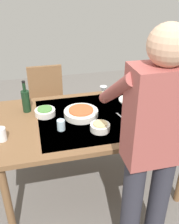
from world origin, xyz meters
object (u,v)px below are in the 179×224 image
at_px(wine_glass_left, 103,91).
at_px(serving_bowl_pasta, 81,113).
at_px(side_bowl_bread, 100,127).
at_px(water_cup_far_left, 61,125).
at_px(side_bowl_salad, 45,112).
at_px(person_server, 152,146).
at_px(dining_table, 90,124).
at_px(wine_bottle, 26,100).
at_px(chair_near, 47,100).
at_px(water_cup_near_left, 1,134).
at_px(dinner_plate_near, 130,100).

xyz_separation_m(wine_glass_left, serving_bowl_pasta, (0.27, 0.25, -0.07)).
height_order(wine_glass_left, serving_bowl_pasta, wine_glass_left).
distance_m(serving_bowl_pasta, side_bowl_bread, 0.28).
distance_m(water_cup_far_left, side_bowl_salad, 0.29).
bearing_deg(person_server, dining_table, -74.51).
distance_m(person_server, side_bowl_bread, 0.59).
xyz_separation_m(dining_table, wine_bottle, (0.53, -0.24, 0.18)).
distance_m(chair_near, wine_glass_left, 0.85).
distance_m(wine_bottle, side_bowl_bread, 0.73).
relative_size(person_server, side_bowl_bread, 10.56).
height_order(water_cup_near_left, water_cup_far_left, water_cup_near_left).
bearing_deg(dinner_plate_near, side_bowl_salad, 6.44).
bearing_deg(person_server, wine_glass_left, -89.72).
height_order(wine_bottle, water_cup_near_left, wine_bottle).
bearing_deg(dinner_plate_near, serving_bowl_pasta, 19.35).
relative_size(dining_table, wine_glass_left, 10.74).
bearing_deg(water_cup_near_left, serving_bowl_pasta, -161.95).
xyz_separation_m(person_server, water_cup_far_left, (0.48, -0.61, -0.16)).
height_order(water_cup_near_left, side_bowl_salad, water_cup_near_left).
xyz_separation_m(water_cup_far_left, side_bowl_bread, (-0.30, 0.08, -0.01)).
distance_m(dining_table, person_server, 0.83).
distance_m(person_server, water_cup_near_left, 1.11).
relative_size(serving_bowl_pasta, side_bowl_bread, 1.87).
distance_m(chair_near, person_server, 1.77).
relative_size(chair_near, wine_bottle, 3.07).
relative_size(wine_glass_left, side_bowl_salad, 0.84).
relative_size(chair_near, person_server, 0.54).
xyz_separation_m(wine_bottle, water_cup_near_left, (0.20, 0.42, -0.06)).
xyz_separation_m(wine_bottle, side_bowl_bread, (-0.56, 0.46, -0.08)).
xyz_separation_m(water_cup_near_left, serving_bowl_pasta, (-0.66, -0.21, -0.02)).
bearing_deg(side_bowl_salad, wine_bottle, -35.37).
bearing_deg(water_cup_far_left, side_bowl_salad, -68.64).
height_order(chair_near, person_server, person_server).
bearing_deg(water_cup_far_left, wine_bottle, -55.51).
xyz_separation_m(chair_near, serving_bowl_pasta, (-0.24, 0.85, 0.26)).
distance_m(wine_glass_left, water_cup_far_left, 0.64).
relative_size(person_server, side_bowl_salad, 9.38).
relative_size(person_server, dinner_plate_near, 7.34).
distance_m(wine_glass_left, serving_bowl_pasta, 0.38).
relative_size(dining_table, chair_near, 1.78).
height_order(wine_bottle, serving_bowl_pasta, wine_bottle).
bearing_deg(side_bowl_salad, chair_near, -95.23).
bearing_deg(water_cup_near_left, wine_bottle, -115.15).
relative_size(wine_glass_left, dinner_plate_near, 0.66).
distance_m(water_cup_far_left, dinner_plate_near, 0.82).
relative_size(chair_near, side_bowl_bread, 5.69).
xyz_separation_m(water_cup_near_left, side_bowl_bread, (-0.76, 0.04, -0.02)).
relative_size(water_cup_near_left, water_cup_far_left, 1.19).
bearing_deg(wine_glass_left, side_bowl_salad, 15.15).
relative_size(wine_glass_left, water_cup_near_left, 1.44).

